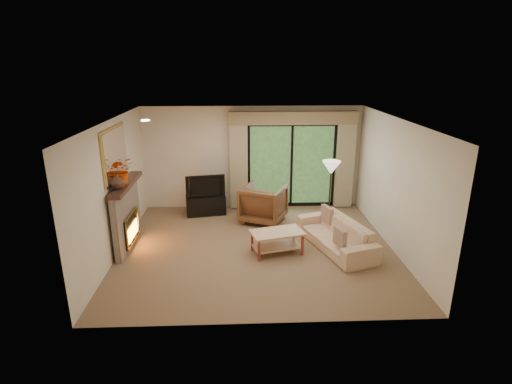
{
  "coord_description": "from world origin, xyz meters",
  "views": [
    {
      "loc": [
        -0.33,
        -7.42,
        3.64
      ],
      "look_at": [
        0.0,
        0.3,
        1.1
      ],
      "focal_mm": 28.0,
      "sensor_mm": 36.0,
      "label": 1
    }
  ],
  "objects_px": {
    "media_console": "(206,205)",
    "armchair": "(264,204)",
    "sofa": "(336,234)",
    "coffee_table": "(277,242)"
  },
  "relations": [
    {
      "from": "media_console",
      "to": "armchair",
      "type": "bearing_deg",
      "value": -30.64
    },
    {
      "from": "armchair",
      "to": "coffee_table",
      "type": "xyz_separation_m",
      "value": [
        0.17,
        -1.67,
        -0.21
      ]
    },
    {
      "from": "sofa",
      "to": "coffee_table",
      "type": "relative_size",
      "value": 1.97
    },
    {
      "from": "media_console",
      "to": "sofa",
      "type": "bearing_deg",
      "value": -45.88
    },
    {
      "from": "sofa",
      "to": "coffee_table",
      "type": "bearing_deg",
      "value": -99.5
    },
    {
      "from": "armchair",
      "to": "sofa",
      "type": "relative_size",
      "value": 0.49
    },
    {
      "from": "media_console",
      "to": "sofa",
      "type": "distance_m",
      "value": 3.44
    },
    {
      "from": "coffee_table",
      "to": "armchair",
      "type": "bearing_deg",
      "value": 80.98
    },
    {
      "from": "media_console",
      "to": "coffee_table",
      "type": "bearing_deg",
      "value": -64.42
    },
    {
      "from": "media_console",
      "to": "armchair",
      "type": "distance_m",
      "value": 1.52
    }
  ]
}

